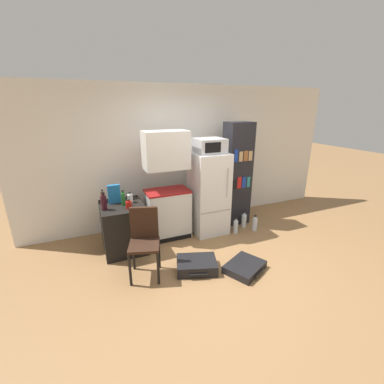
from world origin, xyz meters
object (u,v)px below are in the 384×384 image
object	(u,v)px
bottle_amber_beer	(103,197)
water_bottle_front	(244,220)
bottle_wine_dark	(104,202)
cereal_box	(114,194)
kitchen_hutch	(167,191)
bottle_ketchup_red	(129,205)
bottle_milk_white	(130,198)
microwave	(209,146)
water_bottle_middle	(255,224)
suitcase_small_flat	(245,267)
refrigerator	(208,193)
water_bottle_back	(236,226)
suitcase_large_flat	(197,265)
side_table	(124,227)
bottle_green_tall	(123,199)
bookshelf	(237,175)
chair	(144,236)

from	to	relation	value
bottle_amber_beer	water_bottle_front	world-z (taller)	bottle_amber_beer
bottle_wine_dark	cereal_box	world-z (taller)	cereal_box
kitchen_hutch	bottle_amber_beer	size ratio (longest dim) A/B	8.98
bottle_wine_dark	cereal_box	distance (m)	0.30
bottle_ketchup_red	bottle_milk_white	size ratio (longest dim) A/B	0.82
microwave	water_bottle_middle	size ratio (longest dim) A/B	1.61
bottle_wine_dark	bottle_ketchup_red	size ratio (longest dim) A/B	2.01
bottle_ketchup_red	suitcase_small_flat	size ratio (longest dim) A/B	0.21
bottle_wine_dark	bottle_ketchup_red	world-z (taller)	bottle_wine_dark
refrigerator	bottle_milk_white	distance (m)	1.42
bottle_wine_dark	water_bottle_back	distance (m)	2.39
suitcase_large_flat	bottle_ketchup_red	bearing A→B (deg)	151.32
refrigerator	microwave	world-z (taller)	microwave
side_table	cereal_box	bearing A→B (deg)	120.88
bottle_amber_beer	refrigerator	bearing A→B (deg)	-6.08
bottle_wine_dark	water_bottle_back	bearing A→B (deg)	-3.61
bottle_green_tall	suitcase_large_flat	size ratio (longest dim) A/B	0.37
microwave	water_bottle_front	distance (m)	1.65
microwave	bottle_amber_beer	xyz separation A→B (m)	(-1.81, 0.19, -0.75)
microwave	bottle_milk_white	world-z (taller)	microwave
water_bottle_back	bottle_green_tall	bearing A→B (deg)	173.67
refrigerator	suitcase_large_flat	xyz separation A→B (m)	(-0.71, -1.07, -0.67)
bookshelf	cereal_box	xyz separation A→B (m)	(-2.32, -0.06, -0.07)
bottle_milk_white	suitcase_small_flat	world-z (taller)	bottle_milk_white
bottle_ketchup_red	chair	bearing A→B (deg)	-81.64
chair	suitcase_large_flat	size ratio (longest dim) A/B	1.44
bottle_amber_beer	water_bottle_front	xyz separation A→B (m)	(2.53, -0.34, -0.73)
side_table	microwave	bearing A→B (deg)	2.12
side_table	water_bottle_front	bearing A→B (deg)	-2.26
refrigerator	cereal_box	world-z (taller)	refrigerator
bottle_amber_beer	suitcase_small_flat	distance (m)	2.47
bookshelf	water_bottle_front	size ratio (longest dim) A/B	6.21
chair	water_bottle_back	xyz separation A→B (m)	(1.82, 0.54, -0.45)
bottle_green_tall	cereal_box	size ratio (longest dim) A/B	0.84
bottle_green_tall	water_bottle_back	distance (m)	2.11
bottle_wine_dark	water_bottle_front	bearing A→B (deg)	0.30
bottle_wine_dark	bottle_milk_white	size ratio (longest dim) A/B	1.64
side_table	bookshelf	world-z (taller)	bookshelf
bottle_amber_beer	bottle_milk_white	distance (m)	0.45
water_bottle_front	bottle_ketchup_red	bearing A→B (deg)	-177.41
water_bottle_middle	bottle_amber_beer	bearing A→B (deg)	168.23
microwave	cereal_box	xyz separation A→B (m)	(-1.65, 0.08, -0.69)
chair	bottle_green_tall	bearing A→B (deg)	118.11
kitchen_hutch	bottle_green_tall	world-z (taller)	kitchen_hutch
microwave	water_bottle_back	xyz separation A→B (m)	(0.43, -0.30, -1.48)
water_bottle_middle	bottle_milk_white	bearing A→B (deg)	171.10
bottle_green_tall	cereal_box	xyz separation A→B (m)	(-0.11, 0.17, 0.04)
cereal_box	bottle_ketchup_red	bearing A→B (deg)	-62.69
suitcase_small_flat	water_bottle_middle	xyz separation A→B (m)	(0.89, 1.00, 0.08)
side_table	suitcase_large_flat	bearing A→B (deg)	-49.75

